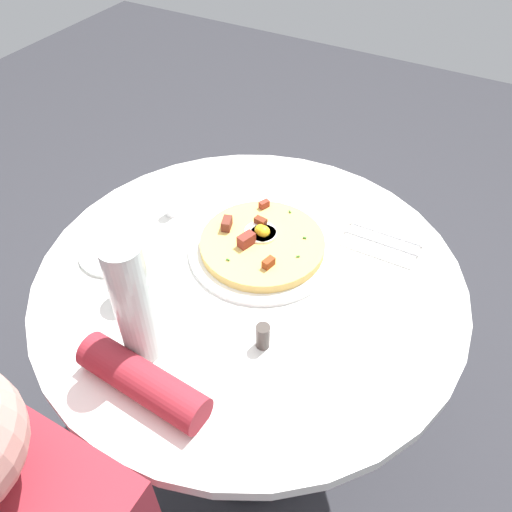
{
  "coord_description": "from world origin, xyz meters",
  "views": [
    {
      "loc": [
        0.39,
        -0.68,
        1.59
      ],
      "look_at": [
        -0.01,
        0.04,
        0.78
      ],
      "focal_mm": 36.14,
      "sensor_mm": 36.0,
      "label": 1
    }
  ],
  "objects_px": {
    "knife": "(386,233)",
    "breakfast_pizza": "(262,243)",
    "water_glass": "(132,277)",
    "water_bottle": "(133,303)",
    "pepper_shaker": "(263,336)",
    "pizza_plate": "(262,249)",
    "bread_plate": "(113,253)",
    "salt_shaker": "(171,206)",
    "dining_table": "(250,325)",
    "fork": "(381,242)"
  },
  "relations": [
    {
      "from": "pizza_plate",
      "to": "water_bottle",
      "type": "xyz_separation_m",
      "value": [
        -0.07,
        -0.35,
        0.13
      ]
    },
    {
      "from": "bread_plate",
      "to": "water_glass",
      "type": "bearing_deg",
      "value": -30.25
    },
    {
      "from": "breakfast_pizza",
      "to": "knife",
      "type": "height_order",
      "value": "breakfast_pizza"
    },
    {
      "from": "bread_plate",
      "to": "water_glass",
      "type": "xyz_separation_m",
      "value": [
        0.12,
        -0.07,
        0.05
      ]
    },
    {
      "from": "breakfast_pizza",
      "to": "knife",
      "type": "bearing_deg",
      "value": 39.46
    },
    {
      "from": "breakfast_pizza",
      "to": "bread_plate",
      "type": "relative_size",
      "value": 1.85
    },
    {
      "from": "pizza_plate",
      "to": "dining_table",
      "type": "bearing_deg",
      "value": -82.26
    },
    {
      "from": "knife",
      "to": "breakfast_pizza",
      "type": "bearing_deg",
      "value": -141.36
    },
    {
      "from": "bread_plate",
      "to": "knife",
      "type": "distance_m",
      "value": 0.64
    },
    {
      "from": "fork",
      "to": "knife",
      "type": "distance_m",
      "value": 0.04
    },
    {
      "from": "salt_shaker",
      "to": "breakfast_pizza",
      "type": "bearing_deg",
      "value": -0.93
    },
    {
      "from": "pizza_plate",
      "to": "pepper_shaker",
      "type": "distance_m",
      "value": 0.27
    },
    {
      "from": "pepper_shaker",
      "to": "pizza_plate",
      "type": "bearing_deg",
      "value": 118.85
    },
    {
      "from": "knife",
      "to": "water_glass",
      "type": "xyz_separation_m",
      "value": [
        -0.4,
        -0.44,
        0.05
      ]
    },
    {
      "from": "water_bottle",
      "to": "water_glass",
      "type": "bearing_deg",
      "value": 135.45
    },
    {
      "from": "pepper_shaker",
      "to": "fork",
      "type": "bearing_deg",
      "value": 74.95
    },
    {
      "from": "salt_shaker",
      "to": "pepper_shaker",
      "type": "bearing_deg",
      "value": -31.38
    },
    {
      "from": "water_bottle",
      "to": "bread_plate",
      "type": "bearing_deg",
      "value": 142.4
    },
    {
      "from": "fork",
      "to": "water_glass",
      "type": "height_order",
      "value": "water_glass"
    },
    {
      "from": "fork",
      "to": "water_bottle",
      "type": "relative_size",
      "value": 0.66
    },
    {
      "from": "water_glass",
      "to": "bread_plate",
      "type": "bearing_deg",
      "value": 149.75
    },
    {
      "from": "dining_table",
      "to": "salt_shaker",
      "type": "height_order",
      "value": "salt_shaker"
    },
    {
      "from": "knife",
      "to": "water_glass",
      "type": "height_order",
      "value": "water_glass"
    },
    {
      "from": "dining_table",
      "to": "pizza_plate",
      "type": "distance_m",
      "value": 0.2
    },
    {
      "from": "pizza_plate",
      "to": "breakfast_pizza",
      "type": "bearing_deg",
      "value": 156.07
    },
    {
      "from": "fork",
      "to": "water_bottle",
      "type": "xyz_separation_m",
      "value": [
        -0.3,
        -0.51,
        0.13
      ]
    },
    {
      "from": "knife",
      "to": "water_glass",
      "type": "bearing_deg",
      "value": -133.34
    },
    {
      "from": "water_bottle",
      "to": "salt_shaker",
      "type": "xyz_separation_m",
      "value": [
        -0.19,
        0.36,
        -0.11
      ]
    },
    {
      "from": "bread_plate",
      "to": "salt_shaker",
      "type": "bearing_deg",
      "value": 79.74
    },
    {
      "from": "water_glass",
      "to": "pepper_shaker",
      "type": "height_order",
      "value": "water_glass"
    },
    {
      "from": "water_glass",
      "to": "water_bottle",
      "type": "height_order",
      "value": "water_bottle"
    },
    {
      "from": "pepper_shaker",
      "to": "water_bottle",
      "type": "bearing_deg",
      "value": -148.36
    },
    {
      "from": "dining_table",
      "to": "water_glass",
      "type": "bearing_deg",
      "value": -137.35
    },
    {
      "from": "knife",
      "to": "pepper_shaker",
      "type": "distance_m",
      "value": 0.44
    },
    {
      "from": "salt_shaker",
      "to": "pepper_shaker",
      "type": "relative_size",
      "value": 1.03
    },
    {
      "from": "water_glass",
      "to": "water_bottle",
      "type": "bearing_deg",
      "value": -44.55
    },
    {
      "from": "breakfast_pizza",
      "to": "salt_shaker",
      "type": "bearing_deg",
      "value": 179.07
    },
    {
      "from": "dining_table",
      "to": "water_bottle",
      "type": "xyz_separation_m",
      "value": [
        -0.08,
        -0.27,
        0.32
      ]
    },
    {
      "from": "water_bottle",
      "to": "pepper_shaker",
      "type": "relative_size",
      "value": 4.87
    },
    {
      "from": "pizza_plate",
      "to": "bread_plate",
      "type": "distance_m",
      "value": 0.34
    },
    {
      "from": "fork",
      "to": "water_glass",
      "type": "xyz_separation_m",
      "value": [
        -0.4,
        -0.4,
        0.05
      ]
    },
    {
      "from": "breakfast_pizza",
      "to": "knife",
      "type": "xyz_separation_m",
      "value": [
        0.23,
        0.19,
        -0.02
      ]
    },
    {
      "from": "water_bottle",
      "to": "pepper_shaker",
      "type": "height_order",
      "value": "water_bottle"
    },
    {
      "from": "fork",
      "to": "water_glass",
      "type": "distance_m",
      "value": 0.57
    },
    {
      "from": "dining_table",
      "to": "pizza_plate",
      "type": "bearing_deg",
      "value": 97.74
    },
    {
      "from": "pizza_plate",
      "to": "knife",
      "type": "bearing_deg",
      "value": 39.79
    },
    {
      "from": "pepper_shaker",
      "to": "dining_table",
      "type": "bearing_deg",
      "value": 127.43
    },
    {
      "from": "fork",
      "to": "knife",
      "type": "height_order",
      "value": "same"
    },
    {
      "from": "fork",
      "to": "pepper_shaker",
      "type": "xyz_separation_m",
      "value": [
        -0.1,
        -0.39,
        0.02
      ]
    },
    {
      "from": "pizza_plate",
      "to": "pepper_shaker",
      "type": "xyz_separation_m",
      "value": [
        0.13,
        -0.23,
        0.02
      ]
    }
  ]
}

